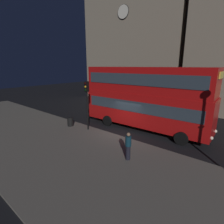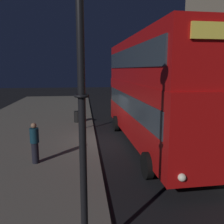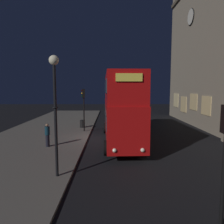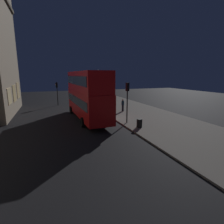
# 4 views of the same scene
# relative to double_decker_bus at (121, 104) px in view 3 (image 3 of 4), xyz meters

# --- Properties ---
(ground_plane) EXTENTS (80.00, 80.00, 0.00)m
(ground_plane) POSITION_rel_double_decker_bus_xyz_m (-0.78, -2.02, -3.01)
(ground_plane) COLOR black
(sidewalk_slab) EXTENTS (44.00, 8.58, 0.12)m
(sidewalk_slab) POSITION_rel_double_decker_bus_xyz_m (-0.78, -7.06, -2.95)
(sidewalk_slab) COLOR #5B564F
(sidewalk_slab) RESTS_ON ground
(building_with_clock) EXTENTS (16.14, 7.58, 19.26)m
(building_with_clock) POSITION_rel_double_decker_bus_xyz_m (-8.63, 12.41, 6.62)
(building_with_clock) COLOR gray
(building_with_clock) RESTS_ON ground
(double_decker_bus) EXTENTS (11.24, 3.03, 5.39)m
(double_decker_bus) POSITION_rel_double_decker_bus_xyz_m (0.00, 0.00, 0.00)
(double_decker_bus) COLOR #B20F0F
(double_decker_bus) RESTS_ON ground
(traffic_light_near_kerb) EXTENTS (0.35, 0.38, 4.14)m
(traffic_light_near_kerb) POSITION_rel_double_decker_bus_xyz_m (-3.44, -3.44, 0.08)
(traffic_light_near_kerb) COLOR black
(traffic_light_near_kerb) RESTS_ON sidewalk_slab
(street_lamp) EXTENTS (0.46, 0.46, 5.70)m
(street_lamp) POSITION_rel_double_decker_bus_xyz_m (7.34, -3.42, 1.09)
(street_lamp) COLOR black
(street_lamp) RESTS_ON sidewalk_slab
(pedestrian) EXTENTS (0.35, 0.35, 1.68)m
(pedestrian) POSITION_rel_double_decker_bus_xyz_m (2.14, -5.39, -2.03)
(pedestrian) COLOR black
(pedestrian) RESTS_ON sidewalk_slab
(litter_bin) EXTENTS (0.53, 0.53, 0.80)m
(litter_bin) POSITION_rel_double_decker_bus_xyz_m (-5.35, -3.84, -2.49)
(litter_bin) COLOR black
(litter_bin) RESTS_ON sidewalk_slab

